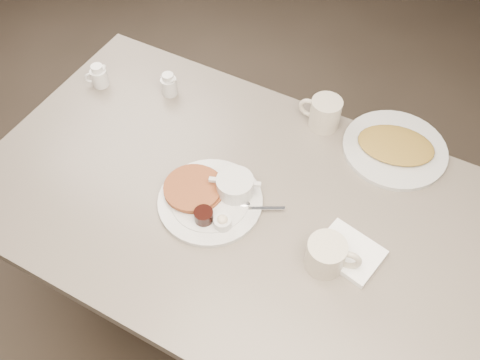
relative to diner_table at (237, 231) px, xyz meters
The scene contains 8 objects.
diner_table is the anchor object (origin of this frame).
main_plate 0.20m from the diner_table, 150.42° to the right, with size 0.39×0.38×0.07m.
coffee_mug_near 0.37m from the diner_table, 12.78° to the right, with size 0.15×0.12×0.09m.
napkin 0.38m from the diner_table, ahead, with size 0.18×0.16×0.02m.
coffee_mug_far 0.45m from the diner_table, 75.84° to the left, with size 0.14×0.10×0.10m.
creamer_left 0.70m from the diner_table, 162.51° to the left, with size 0.07×0.07×0.08m.
creamer_right 0.53m from the diner_table, 145.73° to the left, with size 0.08×0.06×0.08m.
hash_plate 0.54m from the diner_table, 49.51° to the left, with size 0.37×0.37×0.04m.
Camera 1 is at (0.41, -0.73, 1.94)m, focal length 38.46 mm.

